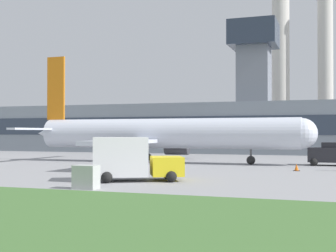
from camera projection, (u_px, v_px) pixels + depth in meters
ground_plane at (149, 166)px, 42.29m from camera, size 400.00×400.00×0.00m
terminal_building at (226, 126)px, 72.38m from camera, size 89.62×14.01×19.87m
smokestack_left at (281, 43)px, 93.22m from camera, size 3.94×3.94×41.40m
smokestack_right at (325, 71)px, 90.19m from camera, size 3.31×3.31×29.81m
airplane at (160, 134)px, 47.64m from camera, size 29.95×26.83×11.44m
pushback_tug at (329, 155)px, 43.35m from camera, size 3.76×2.66×2.15m
baggage_truck at (131, 160)px, 29.57m from camera, size 6.10×4.64×2.76m
traffic_cone_near_nose at (297, 168)px, 37.27m from camera, size 0.50×0.50×0.58m
utility_cabinet at (86, 177)px, 25.29m from camera, size 1.28×0.88×1.29m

